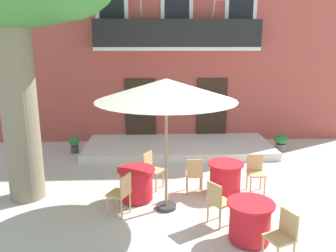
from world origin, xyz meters
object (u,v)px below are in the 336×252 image
object	(u,v)px
cafe_table_middle	(136,184)
cafe_chair_middle_1	(122,192)
cafe_umbrella	(166,90)
ground_planter_right	(281,142)
cafe_table_near_tree	(250,221)
cafe_chair_middle_0	(151,168)
cafe_table_front	(225,177)
cafe_chair_near_tree_1	(218,200)
ground_planter_left	(74,144)
cafe_chair_front_0	(194,173)
cafe_chair_near_tree_0	(283,234)
cafe_chair_front_1	(256,171)

from	to	relation	value
cafe_table_middle	cafe_chair_middle_1	distance (m)	0.77
cafe_umbrella	ground_planter_right	size ratio (longest dim) A/B	5.16
cafe_table_near_tree	cafe_chair_middle_0	bearing A→B (deg)	126.53
cafe_table_front	ground_planter_right	xyz separation A→B (m)	(2.55, 3.20, -0.08)
cafe_table_near_tree	cafe_chair_middle_1	bearing A→B (deg)	156.26
cafe_chair_near_tree_1	cafe_table_front	world-z (taller)	cafe_chair_near_tree_1
cafe_table_middle	cafe_table_near_tree	bearing A→B (deg)	-39.48
cafe_chair_near_tree_1	cafe_chair_middle_0	bearing A→B (deg)	125.38
cafe_chair_near_tree_1	ground_planter_left	xyz separation A→B (m)	(-3.87, 4.75, -0.22)
cafe_chair_near_tree_1	cafe_chair_front_0	bearing A→B (deg)	101.34
cafe_chair_near_tree_0	cafe_chair_front_1	xyz separation A→B (m)	(0.37, 2.79, 0.00)
cafe_chair_middle_0	cafe_chair_front_1	distance (m)	2.56
cafe_chair_near_tree_0	ground_planter_right	xyz separation A→B (m)	(2.18, 5.93, -0.21)
cafe_chair_front_0	ground_planter_left	xyz separation A→B (m)	(-3.58, 3.30, -0.22)
cafe_table_near_tree	cafe_chair_front_1	world-z (taller)	cafe_chair_front_1
cafe_chair_middle_1	cafe_chair_front_1	world-z (taller)	same
ground_planter_left	ground_planter_right	distance (m)	6.88
cafe_table_front	cafe_chair_front_1	bearing A→B (deg)	4.67
cafe_chair_near_tree_0	cafe_chair_middle_1	size ratio (longest dim) A/B	1.00
cafe_chair_front_0	ground_planter_right	xyz separation A→B (m)	(3.31, 3.23, -0.21)
cafe_chair_middle_0	cafe_chair_front_1	xyz separation A→B (m)	(2.54, -0.31, 0.00)
cafe_table_near_tree	cafe_chair_near_tree_1	xyz separation A→B (m)	(-0.48, 0.58, 0.14)
cafe_chair_front_0	ground_planter_left	size ratio (longest dim) A/B	1.62
cafe_chair_front_1	ground_planter_left	xyz separation A→B (m)	(-5.08, 3.20, -0.22)
cafe_chair_middle_0	cafe_chair_front_1	world-z (taller)	same
cafe_chair_front_1	cafe_table_near_tree	bearing A→B (deg)	-108.88
cafe_chair_front_0	cafe_table_near_tree	bearing A→B (deg)	-69.07
ground_planter_left	ground_planter_right	size ratio (longest dim) A/B	1.00
cafe_table_near_tree	cafe_chair_middle_1	xyz separation A→B (m)	(-2.41, 1.06, 0.14)
cafe_chair_near_tree_1	cafe_chair_middle_0	distance (m)	2.29
cafe_chair_front_0	ground_planter_right	size ratio (longest dim) A/B	1.62
cafe_chair_middle_1	cafe_table_near_tree	bearing A→B (deg)	-23.74
cafe_chair_near_tree_0	cafe_table_front	distance (m)	2.76
cafe_table_near_tree	cafe_chair_front_1	xyz separation A→B (m)	(0.73, 2.13, 0.14)
cafe_table_near_tree	ground_planter_right	world-z (taller)	cafe_table_near_tree
ground_planter_right	cafe_chair_near_tree_1	bearing A→B (deg)	-122.76
cafe_chair_middle_0	cafe_umbrella	xyz separation A→B (m)	(0.33, -1.13, 2.08)
cafe_table_middle	ground_planter_right	distance (m)	5.84
cafe_chair_middle_0	cafe_chair_middle_1	world-z (taller)	same
cafe_table_front	ground_planter_right	world-z (taller)	cafe_table_front
cafe_table_middle	cafe_table_front	xyz separation A→B (m)	(2.12, 0.30, 0.00)
cafe_table_near_tree	ground_planter_right	size ratio (longest dim) A/B	1.54
ground_planter_right	ground_planter_left	bearing A→B (deg)	179.48
cafe_chair_near_tree_1	cafe_chair_front_1	world-z (taller)	same
cafe_chair_middle_1	cafe_table_middle	bearing A→B (deg)	68.87
cafe_chair_middle_0	cafe_chair_middle_1	xyz separation A→B (m)	(-0.61, -1.38, 0.00)
cafe_table_near_tree	cafe_chair_middle_1	size ratio (longest dim) A/B	0.95
cafe_chair_front_1	cafe_chair_near_tree_0	bearing A→B (deg)	-97.61
cafe_chair_front_1	cafe_umbrella	bearing A→B (deg)	-159.66
cafe_table_middle	cafe_umbrella	bearing A→B (deg)	-34.11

